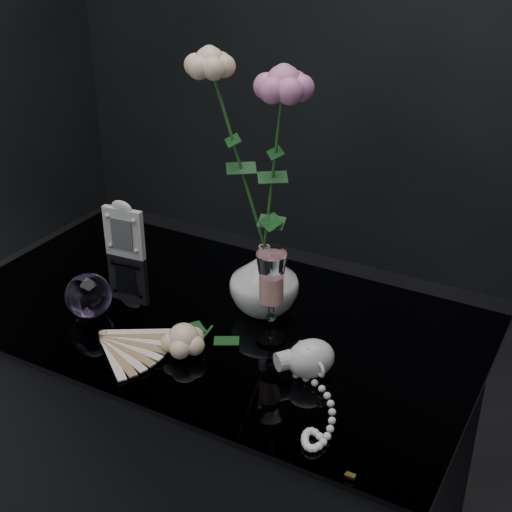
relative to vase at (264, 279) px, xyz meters
The scene contains 9 objects.
table 0.46m from the vase, 138.66° to the right, with size 1.05×0.58×0.76m.
vase is the anchor object (origin of this frame).
wine_glass 0.11m from the vase, 55.05° to the right, with size 0.06×0.06×0.18m, color white, non-canonical shape.
picture_frame 0.39m from the vase, behind, with size 0.10×0.08×0.14m, color silver, non-canonical shape.
paperweight 0.35m from the vase, 147.75° to the right, with size 0.09×0.09×0.09m, color #B987DB, non-canonical shape.
paper_fan 0.33m from the vase, 130.22° to the right, with size 0.26×0.21×0.03m, color #F5EDC4, non-canonical shape.
loose_rose 0.21m from the vase, 105.81° to the right, with size 0.14×0.18×0.06m, color #FECDA4, non-canonical shape.
pearl_jar 0.23m from the vase, 40.64° to the right, with size 0.24×0.25×0.07m, color silver, non-canonical shape.
roses 0.28m from the vase, behind, with size 0.21×0.12×0.42m.
Camera 1 is at (0.66, -0.96, 1.52)m, focal length 50.00 mm.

